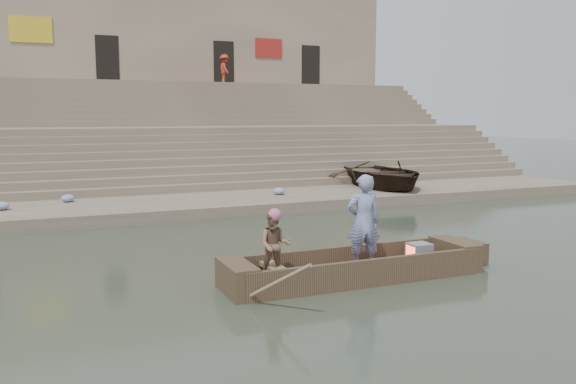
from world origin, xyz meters
TOP-DOWN VIEW (x-y plane):
  - ground at (0.00, 0.00)m, footprint 120.00×120.00m
  - lower_landing at (0.00, 8.00)m, footprint 32.00×4.00m
  - mid_landing at (0.00, 15.50)m, footprint 32.00×3.00m
  - upper_landing at (0.00, 22.50)m, footprint 32.00×3.00m
  - ghat_steps at (0.00, 17.19)m, footprint 32.00×11.00m
  - building_wall at (0.00, 26.50)m, footprint 32.00×5.07m
  - main_rowboat at (-0.21, -1.83)m, footprint 5.00×1.30m
  - rowboat_trim at (0.00, -1.84)m, footprint 6.04×2.63m
  - standing_man at (-0.03, -1.85)m, footprint 0.80×0.61m
  - rowing_man at (-1.99, -1.84)m, footprint 0.77×0.69m
  - television at (1.38, -1.83)m, footprint 0.46×0.42m
  - beached_rowboat at (6.99, 8.55)m, footprint 4.47×5.78m
  - pedestrian at (4.57, 22.46)m, footprint 0.66×1.13m
  - cloth_bundles at (-0.91, 8.23)m, footprint 14.18×2.28m

SIDE VIEW (x-z plane):
  - ground at x=0.00m, z-range 0.00..0.00m
  - main_rowboat at x=-0.21m, z-range 0.00..0.22m
  - lower_landing at x=0.00m, z-range 0.00..0.40m
  - rowboat_trim at x=0.00m, z-range -0.68..1.30m
  - television at x=1.38m, z-range 0.22..0.62m
  - cloth_bundles at x=-0.91m, z-range 0.40..0.66m
  - rowing_man at x=-1.99m, z-range 0.22..1.53m
  - beached_rowboat at x=6.99m, z-range 0.40..1.51m
  - standing_man at x=-0.03m, z-range 0.22..2.18m
  - mid_landing at x=0.00m, z-range 0.00..2.80m
  - ghat_steps at x=0.00m, z-range -0.80..4.40m
  - upper_landing at x=0.00m, z-range 0.00..5.20m
  - building_wall at x=0.00m, z-range 0.00..11.20m
  - pedestrian at x=4.57m, z-range 5.20..6.94m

